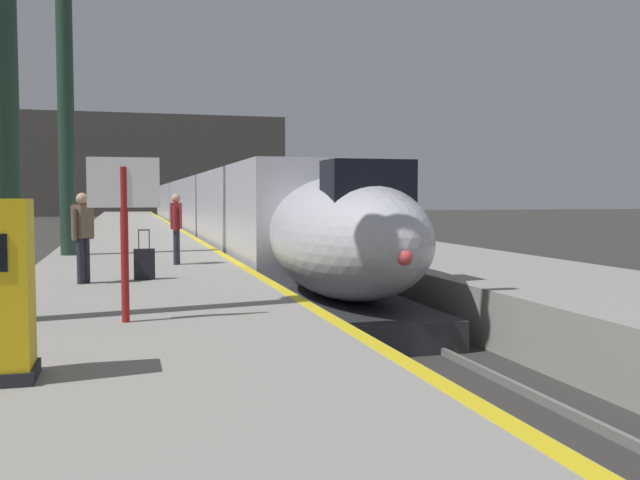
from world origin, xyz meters
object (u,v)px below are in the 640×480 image
at_px(station_column_far, 64,47).
at_px(highspeed_train_main, 209,210).
at_px(passenger_mid_platform, 176,223).
at_px(departure_info_board, 124,205).
at_px(rolling_suitcase, 144,264).
at_px(passenger_near_edge, 83,230).

bearing_deg(station_column_far, highspeed_train_main, 71.53).
height_order(highspeed_train_main, passenger_mid_platform, highspeed_train_main).
height_order(highspeed_train_main, departure_info_board, highspeed_train_main).
xyz_separation_m(highspeed_train_main, station_column_far, (-5.90, -17.66, 4.78)).
relative_size(station_column_far, rolling_suitcase, 9.67).
bearing_deg(station_column_far, departure_info_board, -82.48).
height_order(passenger_mid_platform, rolling_suitcase, passenger_mid_platform).
bearing_deg(passenger_mid_platform, highspeed_train_main, 81.41).
relative_size(station_column_far, passenger_mid_platform, 5.62).
bearing_deg(station_column_far, passenger_mid_platform, -53.02).
xyz_separation_m(passenger_near_edge, departure_info_board, (0.75, -4.44, 0.52)).
relative_size(passenger_mid_platform, rolling_suitcase, 1.72).
xyz_separation_m(station_column_far, passenger_near_edge, (0.75, -6.89, -4.70)).
distance_m(highspeed_train_main, station_column_far, 19.22).
xyz_separation_m(passenger_mid_platform, departure_info_board, (-1.19, -7.76, 0.52)).
distance_m(passenger_mid_platform, departure_info_board, 7.87).
xyz_separation_m(highspeed_train_main, departure_info_board, (-4.40, -28.99, 0.60)).
height_order(station_column_far, passenger_near_edge, station_column_far).
distance_m(station_column_far, departure_info_board, 12.17).
bearing_deg(passenger_near_edge, station_column_far, 96.22).
height_order(station_column_far, passenger_mid_platform, station_column_far).
distance_m(rolling_suitcase, departure_info_board, 4.95).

